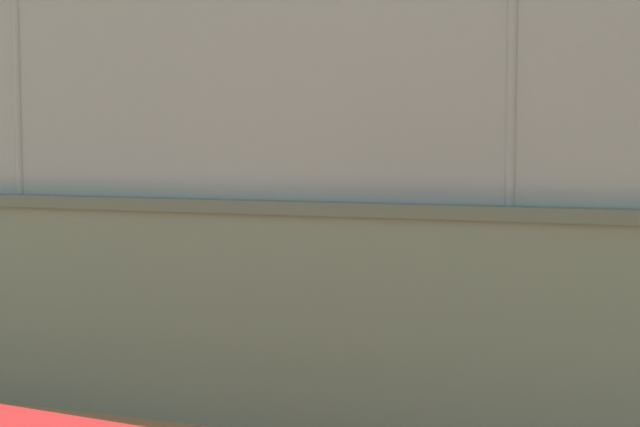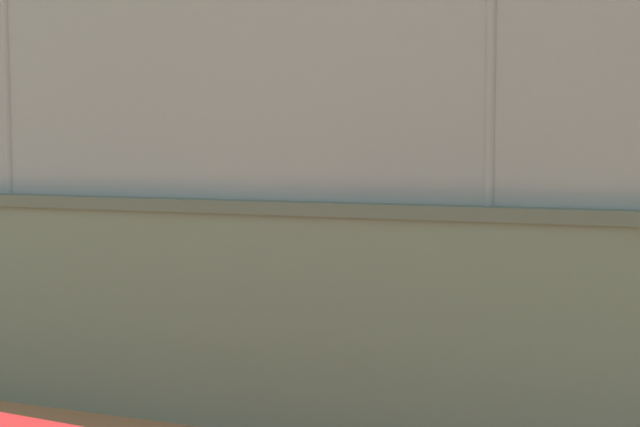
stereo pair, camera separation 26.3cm
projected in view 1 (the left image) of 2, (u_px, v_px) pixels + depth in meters
name	position (u px, v px, depth m)	size (l,w,h in m)	color
ground_plane	(435.00, 229.00, 19.39)	(260.00, 260.00, 0.00)	#A36B42
player_foreground_swinging	(235.00, 202.00, 14.41)	(1.03, 0.70, 1.53)	#591919
courtside_bench	(284.00, 301.00, 7.93)	(1.61, 0.40, 0.87)	#4C6B4C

